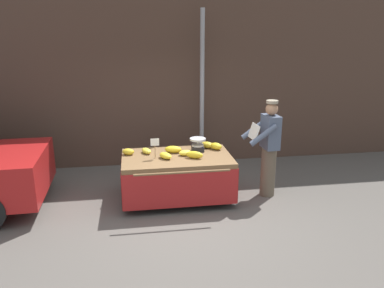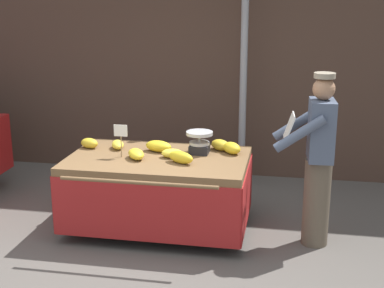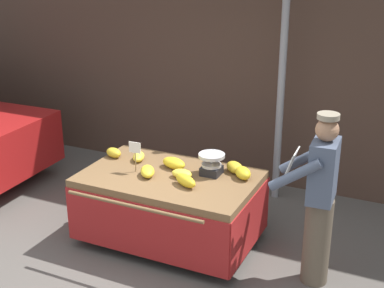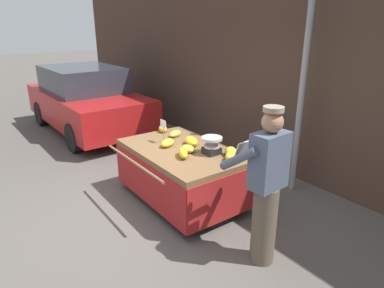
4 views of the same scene
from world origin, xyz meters
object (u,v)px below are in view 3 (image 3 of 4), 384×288
(banana_cart, at_px, (170,193))
(banana_bunch_7, at_px, (174,163))
(banana_bunch_1, at_px, (182,174))
(banana_bunch_5, at_px, (243,173))
(banana_bunch_6, at_px, (114,153))
(vendor_person, at_px, (319,200))
(banana_bunch_3, at_px, (148,171))
(banana_bunch_4, at_px, (139,157))
(banana_bunch_2, at_px, (186,181))
(street_pole, at_px, (282,74))
(price_sign, at_px, (135,150))
(banana_bunch_0, at_px, (235,167))
(weighing_scale, at_px, (212,164))

(banana_cart, bearing_deg, banana_bunch_7, 102.08)
(banana_bunch_1, xyz_separation_m, banana_bunch_5, (0.58, 0.26, 0.01))
(banana_cart, xyz_separation_m, banana_bunch_1, (0.15, -0.00, 0.25))
(banana_bunch_6, distance_m, vendor_person, 2.42)
(banana_bunch_3, relative_size, banana_bunch_4, 1.10)
(banana_cart, bearing_deg, banana_bunch_2, -31.87)
(banana_bunch_2, distance_m, banana_bunch_5, 0.63)
(street_pole, bearing_deg, price_sign, -123.27)
(banana_bunch_2, distance_m, banana_bunch_4, 0.87)
(street_pole, height_order, banana_bunch_6, street_pole)
(banana_bunch_0, bearing_deg, banana_bunch_3, -148.92)
(banana_bunch_6, height_order, banana_bunch_7, banana_bunch_7)
(weighing_scale, relative_size, banana_bunch_6, 1.35)
(banana_bunch_0, height_order, vendor_person, vendor_person)
(banana_cart, bearing_deg, banana_bunch_6, 167.25)
(weighing_scale, xyz_separation_m, banana_bunch_6, (-1.21, -0.02, -0.06))
(banana_bunch_6, bearing_deg, banana_bunch_5, 2.64)
(weighing_scale, distance_m, banana_bunch_0, 0.26)
(banana_bunch_1, bearing_deg, banana_cart, 178.72)
(banana_bunch_7, bearing_deg, weighing_scale, 2.48)
(weighing_scale, distance_m, vendor_person, 1.23)
(weighing_scale, relative_size, banana_bunch_7, 0.95)
(vendor_person, bearing_deg, price_sign, -179.73)
(banana_bunch_3, xyz_separation_m, banana_bunch_6, (-0.61, 0.30, 0.00))
(price_sign, bearing_deg, banana_bunch_1, 7.70)
(street_pole, height_order, banana_bunch_4, street_pole)
(banana_bunch_0, distance_m, vendor_person, 1.09)
(banana_bunch_7, bearing_deg, banana_bunch_2, -48.71)
(banana_bunch_0, bearing_deg, banana_bunch_1, -140.16)
(vendor_person, bearing_deg, banana_bunch_0, 156.60)
(street_pole, xyz_separation_m, banana_bunch_6, (-1.53, -1.40, -0.78))
(banana_bunch_1, bearing_deg, banana_bunch_2, -53.59)
(banana_bunch_0, relative_size, banana_bunch_3, 0.90)
(banana_bunch_5, bearing_deg, banana_bunch_7, -175.15)
(banana_cart, distance_m, price_sign, 0.59)
(street_pole, xyz_separation_m, price_sign, (-1.09, -1.66, -0.59))
(banana_cart, distance_m, banana_bunch_5, 0.82)
(vendor_person, bearing_deg, banana_bunch_4, 172.32)
(banana_bunch_2, relative_size, banana_bunch_6, 1.40)
(banana_bunch_0, xyz_separation_m, banana_bunch_6, (-1.41, -0.19, -0.00))
(weighing_scale, distance_m, banana_bunch_4, 0.90)
(banana_bunch_3, bearing_deg, banana_bunch_7, 62.15)
(weighing_scale, xyz_separation_m, banana_bunch_2, (-0.12, -0.38, -0.06))
(banana_bunch_3, distance_m, banana_bunch_4, 0.45)
(vendor_person, bearing_deg, street_pole, 118.11)
(banana_bunch_1, distance_m, banana_bunch_5, 0.64)
(price_sign, distance_m, banana_bunch_7, 0.46)
(banana_bunch_4, xyz_separation_m, banana_bunch_5, (1.24, 0.04, 0.02))
(banana_bunch_2, distance_m, vendor_person, 1.33)
(weighing_scale, height_order, banana_bunch_3, weighing_scale)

